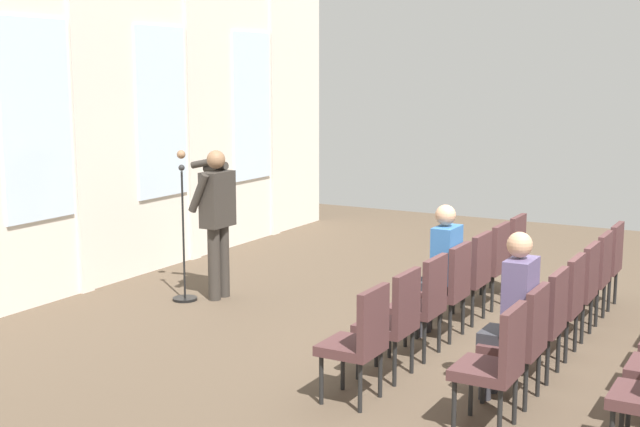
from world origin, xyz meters
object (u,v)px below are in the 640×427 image
chair_r0_c3 (448,285)px  chair_r1_c0 (497,360)px  audience_r1_c1 (513,308)px  chair_r1_c4 (578,284)px  chair_r1_c3 (562,299)px  chair_r0_c1 (394,317)px  audience_r0_c3 (441,264)px  chair_r0_c0 (360,337)px  chair_r0_c5 (490,260)px  chair_r0_c6 (508,249)px  chair_r1_c2 (544,316)px  chair_r1_c5 (593,271)px  chair_r0_c2 (423,300)px  chair_r1_c1 (522,337)px  chair_r0_c4 (471,272)px  mic_stand (184,271)px  chair_r1_c6 (605,260)px  speaker (216,213)px

chair_r0_c3 → chair_r1_c0: (-1.91, -1.10, 0.00)m
chair_r0_c3 → audience_r1_c1: 1.65m
chair_r1_c4 → chair_r1_c3: bearing=180.0°
chair_r0_c1 → audience_r0_c3: audience_r0_c3 is taller
chair_r0_c0 → chair_r0_c5: (3.19, 0.00, 0.00)m
chair_r0_c6 → chair_r1_c4: bearing=-139.2°
audience_r1_c1 → chair_r0_c0: bearing=122.0°
chair_r0_c0 → chair_r1_c0: same height
audience_r0_c3 → chair_r1_c2: 1.36m
audience_r1_c1 → chair_r1_c3: (1.27, -0.08, -0.22)m
chair_r0_c0 → chair_r1_c5: 3.37m
chair_r0_c2 → chair_r1_c1: bearing=-120.1°
chair_r1_c2 → audience_r0_c3: bearing=61.6°
chair_r1_c5 → chair_r1_c3: bearing=180.0°
chair_r0_c4 → chair_r1_c4: (0.00, -1.10, 0.00)m
chair_r0_c6 → mic_stand: bearing=123.3°
chair_r0_c4 → chair_r1_c6: (1.27, -1.10, 0.00)m
chair_r1_c4 → chair_r1_c6: 1.27m
chair_r1_c4 → speaker: bearing=97.4°
chair_r0_c2 → chair_r1_c0: 1.68m
chair_r1_c1 → chair_r1_c2: same height
audience_r0_c3 → chair_r1_c6: 2.25m
chair_r0_c6 → chair_r1_c6: same height
chair_r0_c5 → chair_r1_c5: same height
chair_r1_c0 → chair_r1_c1: bearing=0.0°
audience_r0_c3 → chair_r0_c4: audience_r0_c3 is taller
speaker → chair_r0_c5: (1.15, -2.85, -0.46)m
chair_r0_c5 → chair_r1_c6: size_ratio=1.00×
speaker → chair_r0_c2: (-0.76, -2.85, -0.46)m
mic_stand → chair_r1_c6: size_ratio=1.65×
chair_r0_c4 → chair_r1_c1: bearing=-150.1°
chair_r1_c1 → speaker: bearing=70.5°
speaker → chair_r1_c1: speaker is taller
chair_r1_c6 → chair_r0_c6: bearing=90.0°
chair_r0_c1 → audience_r0_c3: size_ratio=0.71×
speaker → audience_r0_c3: speaker is taller
chair_r0_c2 → chair_r1_c4: size_ratio=1.00×
chair_r0_c4 → chair_r0_c1: bearing=180.0°
chair_r1_c4 → chair_r1_c6: (1.27, 0.00, 0.00)m
audience_r0_c3 → chair_r0_c6: size_ratio=1.40×
speaker → chair_r1_c2: (-0.76, -3.95, -0.46)m
mic_stand → chair_r0_c5: size_ratio=1.65×
chair_r1_c5 → chair_r1_c0: bearing=180.0°
chair_r0_c6 → chair_r1_c6: (0.00, -1.10, 0.00)m
speaker → chair_r0_c1: bearing=-116.1°
chair_r0_c4 → chair_r0_c5: same height
chair_r1_c6 → chair_r1_c0: bearing=180.0°
speaker → mic_stand: bearing=134.3°
chair_r1_c4 → chair_r0_c1: bearing=150.1°
chair_r0_c0 → chair_r0_c3: (1.91, 0.00, 0.00)m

